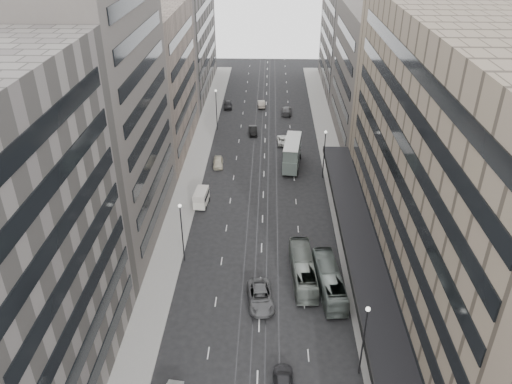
# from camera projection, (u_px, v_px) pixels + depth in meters

# --- Properties ---
(ground) EXTENTS (220.00, 220.00, 0.00)m
(ground) POSITION_uv_depth(u_px,v_px,m) (259.00, 332.00, 52.39)
(ground) COLOR black
(ground) RESTS_ON ground
(sidewalk_right) EXTENTS (4.00, 125.00, 0.15)m
(sidewalk_right) POSITION_uv_depth(u_px,v_px,m) (335.00, 170.00, 84.63)
(sidewalk_right) COLOR gray
(sidewalk_right) RESTS_ON ground
(sidewalk_left) EXTENTS (4.00, 125.00, 0.15)m
(sidewalk_left) POSITION_uv_depth(u_px,v_px,m) (194.00, 168.00, 85.23)
(sidewalk_left) COLOR gray
(sidewalk_left) RESTS_ON ground
(department_store) EXTENTS (19.20, 60.00, 30.00)m
(department_store) POSITION_uv_depth(u_px,v_px,m) (469.00, 174.00, 51.41)
(department_store) COLOR #766756
(department_store) RESTS_ON ground
(building_right_mid) EXTENTS (15.00, 28.00, 24.00)m
(building_right_mid) POSITION_uv_depth(u_px,v_px,m) (383.00, 77.00, 91.10)
(building_right_mid) COLOR #524C47
(building_right_mid) RESTS_ON ground
(building_right_far) EXTENTS (15.00, 32.00, 28.00)m
(building_right_far) POSITION_uv_depth(u_px,v_px,m) (359.00, 31.00, 116.17)
(building_right_far) COLOR slate
(building_right_far) RESTS_ON ground
(building_left_b) EXTENTS (15.00, 26.00, 34.00)m
(building_left_b) POSITION_uv_depth(u_px,v_px,m) (88.00, 113.00, 61.02)
(building_left_b) COLOR #524C47
(building_left_b) RESTS_ON ground
(building_left_c) EXTENTS (15.00, 28.00, 25.00)m
(building_left_c) POSITION_uv_depth(u_px,v_px,m) (142.00, 82.00, 86.71)
(building_left_c) COLOR gray
(building_left_c) RESTS_ON ground
(building_left_d) EXTENTS (15.00, 38.00, 28.00)m
(building_left_d) POSITION_uv_depth(u_px,v_px,m) (174.00, 32.00, 114.64)
(building_left_d) COLOR slate
(building_left_d) RESTS_ON ground
(lamp_right_near) EXTENTS (0.44, 0.44, 8.32)m
(lamp_right_near) POSITION_uv_depth(u_px,v_px,m) (364.00, 333.00, 45.23)
(lamp_right_near) COLOR #262628
(lamp_right_near) RESTS_ON ground
(lamp_right_far) EXTENTS (0.44, 0.44, 8.32)m
(lamp_right_far) POSITION_uv_depth(u_px,v_px,m) (324.00, 149.00, 79.98)
(lamp_right_far) COLOR #262628
(lamp_right_far) RESTS_ON ground
(lamp_left_near) EXTENTS (0.44, 0.44, 8.32)m
(lamp_left_near) POSITION_uv_depth(u_px,v_px,m) (182.00, 226.00, 60.48)
(lamp_left_near) COLOR #262628
(lamp_left_near) RESTS_ON ground
(lamp_left_far) EXTENTS (0.44, 0.44, 8.32)m
(lamp_left_far) POSITION_uv_depth(u_px,v_px,m) (216.00, 105.00, 97.84)
(lamp_left_far) COLOR #262628
(lamp_left_far) RESTS_ON ground
(bus_near) EXTENTS (3.37, 10.45, 2.86)m
(bus_near) POSITION_uv_depth(u_px,v_px,m) (329.00, 280.00, 57.45)
(bus_near) COLOR slate
(bus_near) RESTS_ON ground
(bus_far) EXTENTS (3.02, 10.54, 2.90)m
(bus_far) POSITION_uv_depth(u_px,v_px,m) (303.00, 269.00, 59.24)
(bus_far) COLOR gray
(bus_far) RESTS_ON ground
(double_decker) EXTENTS (3.56, 9.02, 4.81)m
(double_decker) POSITION_uv_depth(u_px,v_px,m) (292.00, 153.00, 84.77)
(double_decker) COLOR slate
(double_decker) RESTS_ON ground
(panel_van) EXTENTS (2.19, 4.04, 2.47)m
(panel_van) POSITION_uv_depth(u_px,v_px,m) (201.00, 197.00, 74.13)
(panel_van) COLOR silver
(panel_van) RESTS_ON ground
(sedan_2) EXTENTS (3.46, 6.24, 1.65)m
(sedan_2) POSITION_uv_depth(u_px,v_px,m) (260.00, 297.00, 55.93)
(sedan_2) COLOR #555557
(sedan_2) RESTS_ON ground
(sedan_3) EXTENTS (1.95, 4.75, 1.38)m
(sedan_3) POSITION_uv_depth(u_px,v_px,m) (283.00, 382.00, 45.99)
(sedan_3) COLOR #29292B
(sedan_3) RESTS_ON ground
(sedan_4) EXTENTS (2.03, 4.34, 1.44)m
(sedan_4) POSITION_uv_depth(u_px,v_px,m) (218.00, 162.00, 85.88)
(sedan_4) COLOR beige
(sedan_4) RESTS_ON ground
(sedan_5) EXTENTS (1.90, 4.41, 1.41)m
(sedan_5) POSITION_uv_depth(u_px,v_px,m) (253.00, 130.00, 98.25)
(sedan_5) COLOR black
(sedan_5) RESTS_ON ground
(sedan_6) EXTENTS (2.43, 4.92, 1.34)m
(sedan_6) POSITION_uv_depth(u_px,v_px,m) (283.00, 140.00, 94.34)
(sedan_6) COLOR white
(sedan_6) RESTS_ON ground
(sedan_7) EXTENTS (2.42, 5.27, 1.49)m
(sedan_7) POSITION_uv_depth(u_px,v_px,m) (286.00, 110.00, 107.86)
(sedan_7) COLOR #535255
(sedan_7) RESTS_ON ground
(sedan_8) EXTENTS (2.03, 4.50, 1.50)m
(sedan_8) POSITION_uv_depth(u_px,v_px,m) (228.00, 105.00, 111.11)
(sedan_8) COLOR #232325
(sedan_8) RESTS_ON ground
(sedan_9) EXTENTS (1.83, 4.41, 1.42)m
(sedan_9) POSITION_uv_depth(u_px,v_px,m) (261.00, 104.00, 111.71)
(sedan_9) COLOR #B3A595
(sedan_9) RESTS_ON ground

